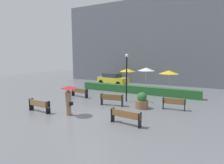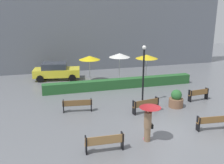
{
  "view_description": "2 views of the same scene",
  "coord_description": "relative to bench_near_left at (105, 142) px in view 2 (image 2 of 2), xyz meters",
  "views": [
    {
      "loc": [
        6.69,
        -9.57,
        3.84
      ],
      "look_at": [
        -1.14,
        5.37,
        1.5
      ],
      "focal_mm": 29.51,
      "sensor_mm": 36.0,
      "label": 1
    },
    {
      "loc": [
        -6.2,
        -11.51,
        6.55
      ],
      "look_at": [
        -1.45,
        5.4,
        1.48
      ],
      "focal_mm": 41.94,
      "sensor_mm": 36.0,
      "label": 2
    }
  ],
  "objects": [
    {
      "name": "ground_plane",
      "position": [
        3.59,
        0.92,
        -0.5
      ],
      "size": [
        60.0,
        60.0,
        0.0
      ],
      "primitive_type": "plane",
      "color": "slate"
    },
    {
      "name": "building_facade",
      "position": [
        3.59,
        16.92,
        5.36
      ],
      "size": [
        28.0,
        1.2,
        11.72
      ],
      "primitive_type": "cube",
      "color": "slate",
      "rests_on": "ground"
    },
    {
      "name": "bench_near_right",
      "position": [
        6.3,
        0.57,
        -0.0
      ],
      "size": [
        1.89,
        0.5,
        0.83
      ],
      "color": "olive",
      "rests_on": "ground"
    },
    {
      "name": "parked_car",
      "position": [
        -1.23,
        13.55,
        0.31
      ],
      "size": [
        4.42,
        2.49,
        1.57
      ],
      "color": "yellow",
      "rests_on": "ground"
    },
    {
      "name": "hedge_strip",
      "position": [
        3.68,
        9.32,
        -0.11
      ],
      "size": [
        12.64,
        0.7,
        0.79
      ],
      "primitive_type": "cube",
      "color": "#28602D",
      "rests_on": "ground"
    },
    {
      "name": "lamp_post",
      "position": [
        4.19,
        5.63,
        1.98
      ],
      "size": [
        0.28,
        0.28,
        4.06
      ],
      "color": "black",
      "rests_on": "ground"
    },
    {
      "name": "planter_pot",
      "position": [
        6.05,
        4.23,
        0.02
      ],
      "size": [
        0.96,
        0.96,
        1.22
      ],
      "color": "brown",
      "rests_on": "ground"
    },
    {
      "name": "patio_umbrella_yellow",
      "position": [
        1.63,
        11.86,
        1.7
      ],
      "size": [
        1.87,
        1.87,
        2.38
      ],
      "color": "silver",
      "rests_on": "ground"
    },
    {
      "name": "pedestrian_with_umbrella",
      "position": [
        2.37,
        0.4,
        0.83
      ],
      "size": [
        1.08,
        1.08,
        1.96
      ],
      "color": "#8C6B4C",
      "rests_on": "ground"
    },
    {
      "name": "patio_umbrella_white",
      "position": [
        4.18,
        11.14,
        1.93
      ],
      "size": [
        1.86,
        1.86,
        2.61
      ],
      "color": "silver",
      "rests_on": "ground"
    },
    {
      "name": "bench_far_right",
      "position": [
        8.23,
        4.9,
        0.01
      ],
      "size": [
        1.62,
        0.48,
        0.86
      ],
      "color": "olive",
      "rests_on": "ground"
    },
    {
      "name": "bench_near_left",
      "position": [
        0.0,
        0.0,
        0.0
      ],
      "size": [
        1.86,
        0.41,
        0.85
      ],
      "color": "#9E7242",
      "rests_on": "ground"
    },
    {
      "name": "bench_mid_center",
      "position": [
        3.7,
        3.85,
        0.04
      ],
      "size": [
        1.85,
        0.67,
        0.9
      ],
      "color": "brown",
      "rests_on": "ground"
    },
    {
      "name": "patio_umbrella_yellow_far",
      "position": [
        6.68,
        10.93,
        1.72
      ],
      "size": [
        1.99,
        1.99,
        2.4
      ],
      "color": "silver",
      "rests_on": "ground"
    },
    {
      "name": "bench_far_left",
      "position": [
        -0.5,
        5.19,
        -0.01
      ],
      "size": [
        1.92,
        0.58,
        0.82
      ],
      "color": "brown",
      "rests_on": "ground"
    }
  ]
}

